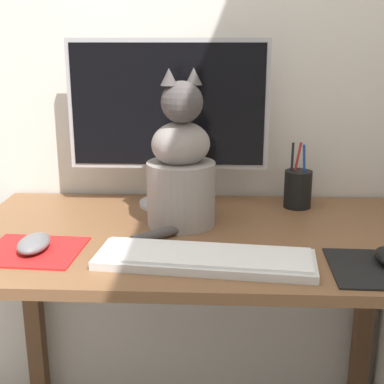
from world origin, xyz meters
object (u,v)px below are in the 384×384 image
at_px(monitor, 168,114).
at_px(cat, 181,169).
at_px(keyboard, 205,258).
at_px(computer_mouse_left, 34,243).
at_px(pen_cup, 298,188).

xyz_separation_m(monitor, cat, (0.05, -0.16, -0.11)).
height_order(keyboard, cat, cat).
bearing_deg(computer_mouse_left, pen_cup, 29.44).
bearing_deg(pen_cup, computer_mouse_left, -150.56).
bearing_deg(computer_mouse_left, monitor, 53.08).
distance_m(cat, pen_cup, 0.36).
bearing_deg(monitor, keyboard, -74.70).
relative_size(monitor, cat, 1.39).
relative_size(keyboard, cat, 1.21).
bearing_deg(computer_mouse_left, cat, 31.86).
xyz_separation_m(monitor, computer_mouse_left, (-0.27, -0.36, -0.24)).
bearing_deg(monitor, cat, -74.60).
distance_m(keyboard, cat, 0.28).
bearing_deg(pen_cup, monitor, 179.41).
distance_m(monitor, keyboard, 0.49).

